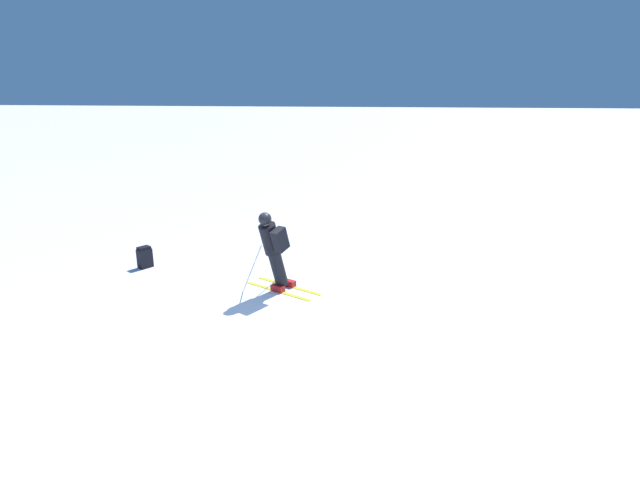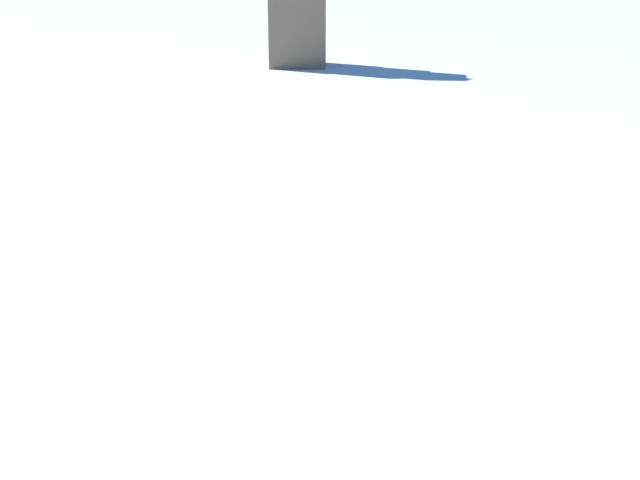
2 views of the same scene
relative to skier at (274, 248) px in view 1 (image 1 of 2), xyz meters
The scene contains 3 objects.
ground_plane 1.09m from the skier, 10.85° to the left, with size 300.00×300.00×0.00m, color white.
skier is the anchor object (origin of this frame).
spare_backpack 3.61m from the skier, 104.58° to the right, with size 0.37×0.34×0.50m.
Camera 1 is at (8.46, 2.79, 3.87)m, focal length 28.00 mm.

